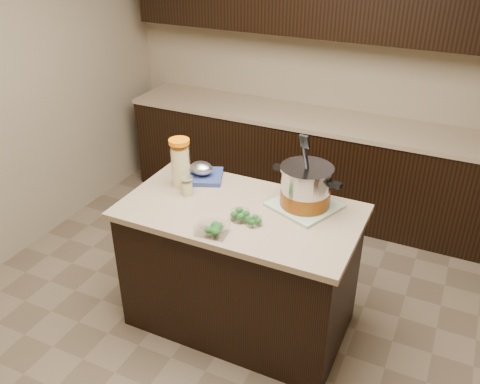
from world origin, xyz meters
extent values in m
plane|color=brown|center=(0.00, 0.00, 0.00)|extent=(4.00, 4.00, 0.00)
cube|color=tan|center=(0.00, 2.00, 1.35)|extent=(4.00, 0.04, 2.70)
cube|color=black|center=(0.00, 1.70, 0.43)|extent=(3.60, 0.60, 0.86)
cube|color=tan|center=(0.00, 1.70, 0.88)|extent=(3.60, 0.63, 0.04)
cube|color=black|center=(0.00, 0.00, 0.43)|extent=(1.40, 0.75, 0.86)
cube|color=tan|center=(0.00, 0.00, 0.88)|extent=(1.46, 0.81, 0.04)
cube|color=#629263|center=(0.35, 0.20, 0.91)|extent=(0.47, 0.47, 0.02)
cylinder|color=#B7B7BC|center=(0.35, 0.20, 1.04)|extent=(0.35, 0.35, 0.24)
cylinder|color=brown|center=(0.35, 0.20, 0.97)|extent=(0.35, 0.35, 0.10)
cylinder|color=#B7B7BC|center=(0.35, 0.20, 1.16)|extent=(0.37, 0.37, 0.02)
cube|color=black|center=(0.16, 0.23, 1.11)|extent=(0.08, 0.05, 0.03)
cube|color=black|center=(0.53, 0.16, 1.11)|extent=(0.08, 0.05, 0.03)
cylinder|color=black|center=(0.35, 0.16, 1.23)|extent=(0.05, 0.13, 0.29)
cylinder|color=#DACF85|center=(-0.48, 0.11, 1.03)|extent=(0.14, 0.14, 0.27)
cylinder|color=white|center=(-0.48, 0.11, 1.05)|extent=(0.16, 0.16, 0.30)
cylinder|color=orange|center=(-0.48, 0.11, 1.21)|extent=(0.16, 0.16, 0.02)
cylinder|color=#DACF85|center=(-0.39, 0.03, 0.94)|extent=(0.09, 0.09, 0.09)
cylinder|color=white|center=(-0.39, 0.03, 0.96)|extent=(0.10, 0.10, 0.11)
cylinder|color=silver|center=(-0.39, 0.03, 1.02)|extent=(0.10, 0.10, 0.02)
cylinder|color=silver|center=(0.14, -0.12, 0.92)|extent=(0.12, 0.12, 0.05)
cylinder|color=silver|center=(0.05, -0.10, 0.93)|extent=(0.14, 0.14, 0.06)
cube|color=silver|center=(-0.03, -0.31, 0.93)|extent=(0.19, 0.15, 0.06)
cube|color=navy|center=(-0.42, 0.25, 0.92)|extent=(0.38, 0.35, 0.03)
ellipsoid|color=silver|center=(-0.40, 0.25, 0.97)|extent=(0.16, 0.13, 0.09)
camera|label=1|loc=(1.13, -2.39, 2.51)|focal=38.00mm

